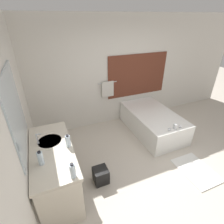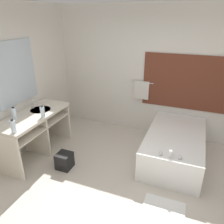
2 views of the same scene
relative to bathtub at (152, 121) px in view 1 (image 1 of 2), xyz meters
name	(u,v)px [view 1 (image 1 of 2)]	position (x,y,z in m)	size (l,w,h in m)	color
ground_plane	(165,175)	(-0.58, -1.32, -0.29)	(16.00, 16.00, 0.00)	beige
wall_back_with_blinds	(118,73)	(-0.56, 0.91, 1.05)	(7.40, 0.13, 2.70)	silver
wall_left_with_mirror	(14,150)	(-2.81, -1.31, 1.06)	(0.08, 7.40, 2.70)	silver
vanity_counter	(53,158)	(-2.45, -0.78, 0.33)	(0.63, 1.46, 0.84)	beige
sink_faucet	(37,139)	(-2.62, -0.59, 0.64)	(0.09, 0.04, 0.18)	silver
bathtub	(152,121)	(0.00, 0.00, 0.00)	(0.98, 1.74, 0.65)	white
water_bottle_1	(41,158)	(-2.60, -1.07, 0.65)	(0.08, 0.08, 0.22)	silver
water_bottle_2	(68,141)	(-2.19, -0.84, 0.65)	(0.08, 0.08, 0.21)	silver
water_bottle_3	(73,171)	(-2.24, -1.46, 0.65)	(0.08, 0.08, 0.22)	silver
waste_bin	(101,175)	(-1.74, -0.99, -0.15)	(0.25, 0.25, 0.28)	black
bath_mat	(196,170)	(0.04, -1.47, -0.28)	(0.58, 0.81, 0.02)	white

